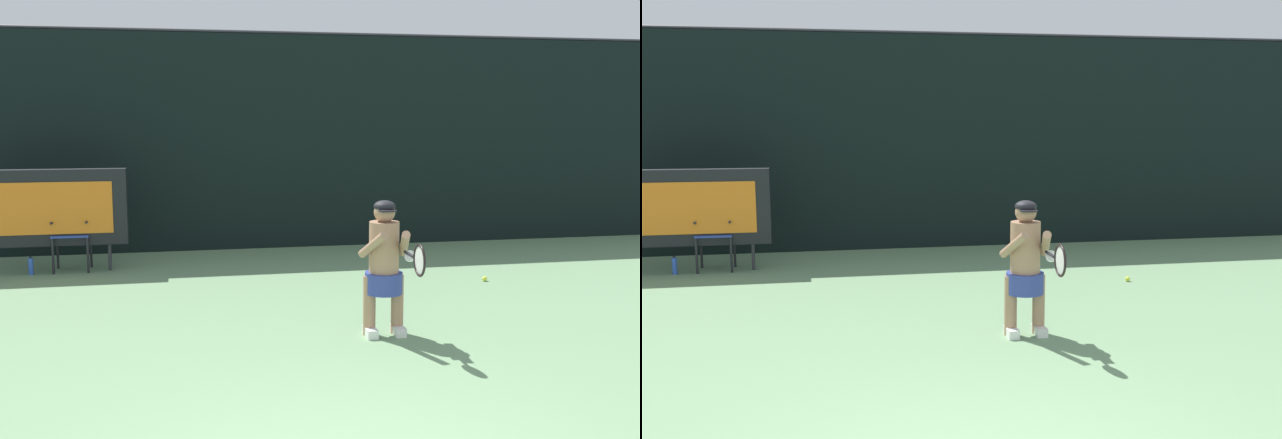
{
  "view_description": "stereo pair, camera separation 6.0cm",
  "coord_description": "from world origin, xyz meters",
  "views": [
    {
      "loc": [
        -0.97,
        -3.71,
        2.26
      ],
      "look_at": [
        0.65,
        4.49,
        1.05
      ],
      "focal_mm": 40.48,
      "sensor_mm": 36.0,
      "label": 1
    },
    {
      "loc": [
        -0.91,
        -3.73,
        2.26
      ],
      "look_at": [
        0.65,
        4.49,
        1.05
      ],
      "focal_mm": 40.48,
      "sensor_mm": 36.0,
      "label": 2
    }
  ],
  "objects": [
    {
      "name": "backdrop_screen",
      "position": [
        0.0,
        8.5,
        1.81
      ],
      "size": [
        18.0,
        0.12,
        3.66
      ],
      "color": "black",
      "rests_on": "ground"
    },
    {
      "name": "water_bottle",
      "position": [
        -3.08,
        7.01,
        0.12
      ],
      "size": [
        0.07,
        0.07,
        0.27
      ],
      "color": "blue",
      "rests_on": "ground"
    },
    {
      "name": "scoreboard",
      "position": [
        -2.81,
        7.1,
        0.95
      ],
      "size": [
        2.2,
        0.21,
        1.5
      ],
      "color": "black",
      "rests_on": "ground"
    },
    {
      "name": "tennis_racket",
      "position": [
        1.22,
        2.61,
        0.92
      ],
      "size": [
        0.03,
        0.6,
        0.31
      ],
      "rotation": [
        0.0,
        0.0,
        0.27
      ],
      "color": "black"
    },
    {
      "name": "tennis_ball_loose",
      "position": [
        3.13,
        5.36,
        0.03
      ],
      "size": [
        0.07,
        0.07,
        0.07
      ],
      "color": "#CCDB3D",
      "rests_on": "ground"
    },
    {
      "name": "umpire_chair",
      "position": [
        -2.52,
        7.24,
        0.62
      ],
      "size": [
        0.52,
        0.44,
        1.08
      ],
      "color": "black",
      "rests_on": "ground"
    },
    {
      "name": "tennis_player",
      "position": [
        1.08,
        3.28,
        0.75
      ],
      "size": [
        0.53,
        0.61,
        1.4
      ],
      "color": "white",
      "rests_on": "ground"
    }
  ]
}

